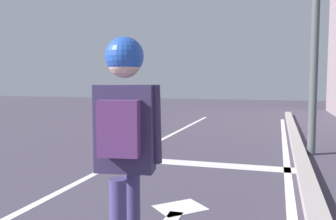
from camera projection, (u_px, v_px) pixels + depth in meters
lane_line_center at (77, 183)px, 5.37m from camera, size 0.12×20.00×0.01m
lane_line_curbside at (291, 203)px, 4.49m from camera, size 0.12×20.00×0.01m
stop_bar at (204, 164)px, 6.57m from camera, size 3.18×0.40×0.01m
lane_arrow_head at (180, 207)px, 4.34m from camera, size 0.71×0.71×0.01m
curb_strip at (312, 200)px, 4.41m from camera, size 0.24×24.00×0.14m
skater at (125, 131)px, 2.41m from camera, size 0.48×0.64×1.74m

